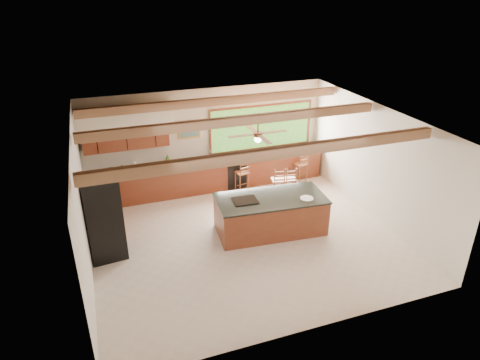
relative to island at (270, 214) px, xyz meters
name	(u,v)px	position (x,y,z in m)	size (l,w,h in m)	color
ground	(245,238)	(-0.72, -0.12, -0.47)	(7.20, 7.20, 0.00)	beige
room_shell	(229,146)	(-0.89, 0.53, 1.74)	(7.27, 6.54, 3.02)	beige
counter_run	(188,184)	(-1.54, 2.40, -0.01)	(7.12, 3.10, 1.24)	brown
island	(270,214)	(0.00, 0.00, 0.00)	(2.78, 1.48, 0.96)	brown
refrigerator	(103,217)	(-3.94, 0.28, 0.53)	(0.85, 0.83, 2.00)	black
bar_stool_a	(243,173)	(0.08, 2.28, 0.13)	(0.42, 0.42, 1.02)	brown
bar_stool_b	(279,181)	(0.87, 1.43, 0.14)	(0.43, 0.43, 1.03)	brown
bar_stool_c	(301,165)	(2.01, 2.28, 0.13)	(0.44, 0.44, 1.01)	brown
bar_stool_d	(290,180)	(1.23, 1.43, 0.11)	(0.41, 0.41, 0.98)	brown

